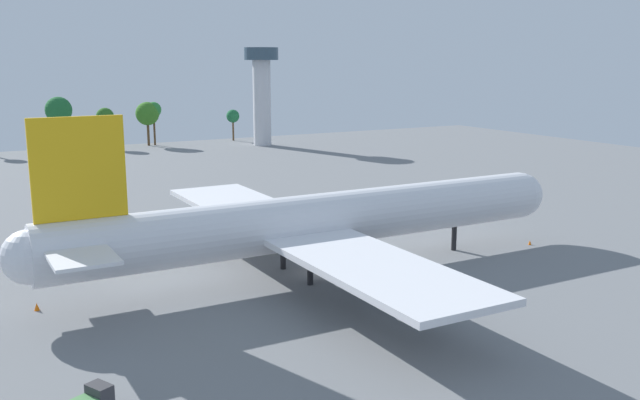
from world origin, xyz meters
TOP-DOWN VIEW (x-y plane):
  - ground_plane at (0.00, 0.00)m, footprint 285.93×285.93m
  - cargo_airplane at (-0.37, 0.00)m, footprint 71.48×62.94m
  - baggage_tug at (-14.40, 35.10)m, footprint 3.41×4.51m
  - safety_cone_nose at (32.17, -3.07)m, footprint 0.45×0.45m
  - safety_cone_tail at (-32.17, 2.84)m, footprint 0.57×0.57m
  - control_tower at (47.67, 121.17)m, footprint 10.14×10.14m
  - tree_line_backdrop at (1.67, 136.97)m, footprint 98.89×7.45m

SIDE VIEW (x-z plane):
  - ground_plane at x=0.00m, z-range 0.00..0.00m
  - safety_cone_nose at x=32.17m, z-range 0.00..0.65m
  - safety_cone_tail at x=-32.17m, z-range 0.00..0.82m
  - baggage_tug at x=-14.40m, z-range 0.04..1.97m
  - cargo_airplane at x=-0.37m, z-range -3.60..16.55m
  - tree_line_backdrop at x=1.67m, z-range 2.59..17.91m
  - control_tower at x=47.67m, z-range 3.14..32.22m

